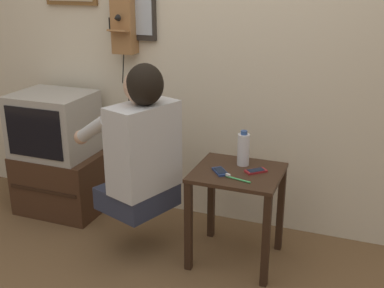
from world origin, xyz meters
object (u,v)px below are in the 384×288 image
at_px(person, 141,145).
at_px(cell_phone_spare, 256,171).
at_px(toothbrush, 236,178).
at_px(water_bottle, 243,149).
at_px(television, 54,124).
at_px(cell_phone_held, 220,171).
at_px(wall_phone_antique, 124,21).

bearing_deg(person, cell_phone_spare, -56.69).
bearing_deg(toothbrush, water_bottle, 19.83).
distance_m(television, toothbrush, 1.46).
bearing_deg(person, cell_phone_held, -60.88).
bearing_deg(wall_phone_antique, cell_phone_held, -29.72).
bearing_deg(toothbrush, wall_phone_antique, 74.12).
height_order(cell_phone_spare, toothbrush, toothbrush).
relative_size(television, water_bottle, 2.49).
height_order(television, water_bottle, television).
xyz_separation_m(cell_phone_held, cell_phone_spare, (0.19, 0.08, 0.00)).
relative_size(person, cell_phone_spare, 6.82).
height_order(wall_phone_antique, water_bottle, wall_phone_antique).
xyz_separation_m(television, cell_phone_held, (1.31, -0.24, -0.07)).
relative_size(cell_phone_spare, toothbrush, 0.86).
relative_size(person, water_bottle, 4.21).
bearing_deg(toothbrush, television, 91.57).
xyz_separation_m(wall_phone_antique, water_bottle, (0.93, -0.32, -0.68)).
relative_size(television, toothbrush, 3.46).
xyz_separation_m(person, water_bottle, (0.55, 0.24, -0.03)).
relative_size(cell_phone_spare, water_bottle, 0.62).
bearing_deg(cell_phone_spare, cell_phone_held, -110.63).
bearing_deg(cell_phone_spare, toothbrush, -70.94).
distance_m(wall_phone_antique, water_bottle, 1.20).
height_order(person, toothbrush, person).
distance_m(cell_phone_spare, water_bottle, 0.16).
xyz_separation_m(television, cell_phone_spare, (1.50, -0.16, -0.07)).
distance_m(person, wall_phone_antique, 0.93).
height_order(person, cell_phone_held, person).
distance_m(television, cell_phone_held, 1.33).
bearing_deg(cell_phone_held, wall_phone_antique, 111.42).
xyz_separation_m(television, toothbrush, (1.42, -0.31, -0.07)).
bearing_deg(water_bottle, cell_phone_spare, -39.05).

